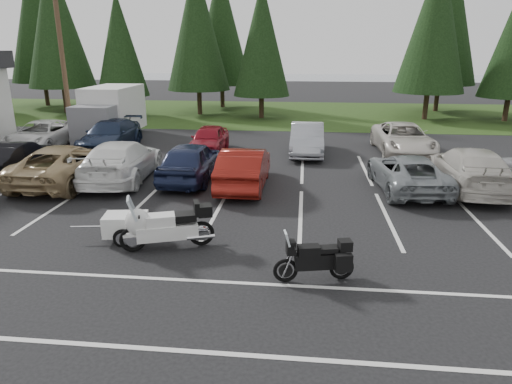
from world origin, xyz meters
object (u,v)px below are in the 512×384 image
object	(u,v)px
cargo_trailer	(126,227)
box_truck	(107,114)
car_far_4	(403,139)
utility_pole	(62,54)
car_near_6	(407,172)
car_near_3	(122,161)
car_near_7	(470,169)
car_near_4	(191,161)
adventure_motorcycle	(314,255)
car_far_3	(307,139)
car_near_1	(15,158)
touring_motorcycle	(167,222)
car_far_1	(110,135)
car_far_2	(209,139)
car_near_2	(66,164)
car_far_0	(42,135)
car_near_5	(244,168)

from	to	relation	value
cargo_trailer	box_truck	bearing A→B (deg)	106.26
car_far_4	utility_pole	bearing A→B (deg)	172.95
car_near_6	car_near_3	bearing A→B (deg)	-5.65
car_near_6	cargo_trailer	bearing A→B (deg)	28.13
car_near_6	car_near_7	size ratio (longest dim) A/B	0.88
car_near_4	adventure_motorcycle	size ratio (longest dim) A/B	2.24
utility_pole	car_far_3	distance (m)	14.14
car_near_1	cargo_trailer	xyz separation A→B (m)	(7.08, -6.01, -0.34)
touring_motorcycle	cargo_trailer	bearing A→B (deg)	142.46
car_near_4	car_far_1	bearing A→B (deg)	-41.66
car_near_1	car_far_4	xyz separation A→B (m)	(16.77, 5.82, 0.02)
car_near_1	car_far_2	world-z (taller)	car_near_1
car_far_1	car_far_3	xyz separation A→B (m)	(10.08, 0.05, 0.00)
car_near_6	car_far_1	world-z (taller)	car_far_1
utility_pole	box_truck	world-z (taller)	utility_pole
car_near_4	touring_motorcycle	bearing A→B (deg)	99.55
car_far_3	car_far_4	world-z (taller)	car_far_3
car_near_2	adventure_motorcycle	xyz separation A→B (m)	(9.50, -6.94, -0.13)
car_near_7	car_far_0	size ratio (longest dim) A/B	1.07
car_near_5	car_far_2	size ratio (longest dim) A/B	1.18
car_far_1	box_truck	bearing A→B (deg)	114.34
car_near_5	utility_pole	bearing A→B (deg)	-36.21
adventure_motorcycle	car_near_4	bearing A→B (deg)	109.44
car_near_6	adventure_motorcycle	distance (m)	8.16
cargo_trailer	car_near_7	bearing A→B (deg)	19.87
touring_motorcycle	cargo_trailer	world-z (taller)	touring_motorcycle
car_near_7	car_far_2	bearing A→B (deg)	-21.95
car_near_2	box_truck	bearing A→B (deg)	-76.69
car_near_5	touring_motorcycle	world-z (taller)	car_near_5
car_near_3	utility_pole	bearing A→B (deg)	-55.68
car_near_4	car_near_6	size ratio (longest dim) A/B	0.96
car_far_1	car_far_4	bearing A→B (deg)	1.99
box_truck	car_far_0	world-z (taller)	box_truck
car_far_3	adventure_motorcycle	world-z (taller)	car_far_3
car_far_1	car_far_3	distance (m)	10.08
car_far_2	adventure_motorcycle	xyz separation A→B (m)	(5.07, -12.87, -0.04)
car_near_6	car_far_4	size ratio (longest dim) A/B	0.90
cargo_trailer	touring_motorcycle	bearing A→B (deg)	-26.82
utility_pole	car_far_0	distance (m)	4.65
car_far_0	car_far_2	world-z (taller)	car_far_0
car_far_0	car_far_1	size ratio (longest dim) A/B	0.99
box_truck	car_near_4	size ratio (longest dim) A/B	1.22
car_near_5	car_far_3	xyz separation A→B (m)	(2.36, 5.88, -0.01)
car_near_2	car_far_0	bearing A→B (deg)	-52.81
utility_pole	car_near_2	world-z (taller)	utility_pole
car_far_0	cargo_trailer	size ratio (longest dim) A/B	3.08
car_near_1	car_near_7	distance (m)	18.01
car_far_0	cargo_trailer	bearing A→B (deg)	-53.18
utility_pole	car_near_2	distance (m)	10.00
adventure_motorcycle	car_far_2	bearing A→B (deg)	99.61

